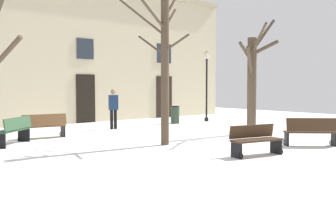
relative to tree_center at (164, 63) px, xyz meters
name	(u,v)px	position (x,y,z in m)	size (l,w,h in m)	color
ground_plane	(198,140)	(1.60, 0.07, -2.64)	(31.42, 31.42, 0.00)	white
building_facade	(84,49)	(1.60, 8.62, 1.21)	(19.64, 0.60, 7.60)	beige
tree_center	(164,63)	(0.00, 0.00, 0.00)	(2.44, 2.19, 5.47)	#4C3D2D
tree_right_of_center	(253,80)	(4.51, -0.05, -0.47)	(2.11, 1.59, 4.63)	#4C3D2D
streetlamp	(207,78)	(7.02, 4.98, -0.30)	(0.30, 0.30, 3.83)	black
litter_bin	(175,115)	(4.87, 5.12, -2.19)	(0.47, 0.47, 0.90)	#2D3D2D
bench_back_to_back_right	(14,130)	(-3.79, 3.09, -2.17)	(1.52, 1.48, 0.91)	#2D4C33
bench_by_litter_bin	(311,131)	(3.42, -3.19, -2.17)	(1.50, 1.41, 0.91)	#3D2819
bench_near_lamp	(44,126)	(-2.44, 4.02, -2.19)	(1.64, 0.71, 0.90)	brown
bench_far_corner	(256,140)	(0.73, -3.08, -2.21)	(1.60, 0.81, 0.84)	#3D2819
person_by_shop_door	(113,107)	(1.08, 4.92, -1.64)	(0.41, 0.28, 1.79)	black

